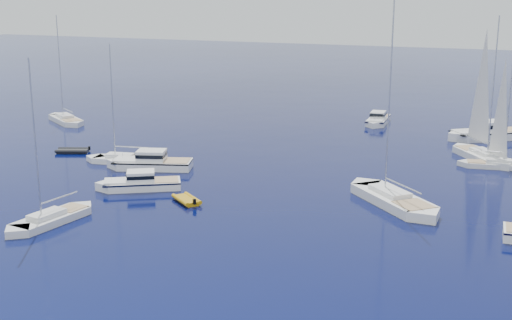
% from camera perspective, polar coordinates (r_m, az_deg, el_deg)
% --- Properties ---
extents(ground, '(400.00, 400.00, 0.00)m').
position_cam_1_polar(ground, '(39.86, -11.37, -12.72)').
color(ground, '#081450').
rests_on(ground, ground).
extents(motor_cruiser_left, '(8.48, 6.67, 2.21)m').
position_cam_1_polar(motor_cruiser_left, '(63.41, -9.87, -2.44)').
color(motor_cruiser_left, white).
rests_on(motor_cruiser_left, ground).
extents(motor_cruiser_centre, '(9.98, 5.93, 2.51)m').
position_cam_1_polar(motor_cruiser_centre, '(70.54, -8.99, -0.72)').
color(motor_cruiser_centre, white).
rests_on(motor_cruiser_centre, ground).
extents(motor_cruiser_distant, '(10.78, 9.51, 2.90)m').
position_cam_1_polar(motor_cruiser_distant, '(88.52, 18.95, 1.70)').
color(motor_cruiser_distant, white).
rests_on(motor_cruiser_distant, ground).
extents(motor_cruiser_horizon, '(3.16, 8.45, 2.17)m').
position_cam_1_polar(motor_cruiser_horizon, '(95.10, 10.29, 3.06)').
color(motor_cruiser_horizon, white).
rests_on(motor_cruiser_horizon, ground).
extents(sailboat_fore, '(3.51, 9.50, 13.64)m').
position_cam_1_polar(sailboat_fore, '(55.91, -17.01, -5.12)').
color(sailboat_fore, silver).
rests_on(sailboat_fore, ground).
extents(sailboat_mid_r, '(11.31, 11.08, 18.47)m').
position_cam_1_polar(sailboat_mid_r, '(59.31, 11.52, -3.68)').
color(sailboat_mid_r, white).
rests_on(sailboat_mid_r, ground).
extents(sailboat_mid_l, '(9.24, 4.06, 13.17)m').
position_cam_1_polar(sailboat_mid_l, '(73.40, -11.21, -0.23)').
color(sailboat_mid_l, white).
rests_on(sailboat_mid_l, ground).
extents(sailboat_centre, '(8.30, 3.54, 11.83)m').
position_cam_1_polar(sailboat_centre, '(74.37, 19.65, -0.61)').
color(sailboat_centre, silver).
rests_on(sailboat_centre, ground).
extents(sailboat_sails_r, '(8.82, 10.48, 16.09)m').
position_cam_1_polar(sailboat_sails_r, '(77.53, 18.61, 0.05)').
color(sailboat_sails_r, white).
rests_on(sailboat_sails_r, ground).
extents(sailboat_far_l, '(10.25, 7.92, 15.35)m').
position_cam_1_polar(sailboat_far_l, '(98.38, -15.85, 3.11)').
color(sailboat_far_l, silver).
rests_on(sailboat_far_l, ground).
extents(tender_yellow, '(3.77, 3.48, 0.95)m').
position_cam_1_polar(tender_yellow, '(58.88, -5.91, -3.59)').
color(tender_yellow, '#CA910B').
rests_on(tender_yellow, ground).
extents(tender_grey_far, '(4.36, 3.44, 0.95)m').
position_cam_1_polar(tender_grey_far, '(79.43, -15.30, 0.62)').
color(tender_grey_far, black).
rests_on(tender_grey_far, ground).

